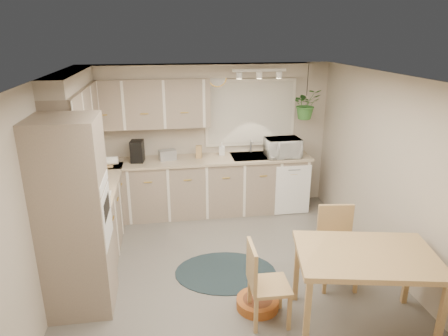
{
  "coord_description": "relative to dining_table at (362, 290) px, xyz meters",
  "views": [
    {
      "loc": [
        -0.72,
        -4.27,
        2.86
      ],
      "look_at": [
        0.02,
        0.55,
        1.19
      ],
      "focal_mm": 32.0,
      "sensor_mm": 36.0,
      "label": 1
    }
  ],
  "objects": [
    {
      "name": "floor",
      "position": [
        -1.16,
        1.15,
        -0.42
      ],
      "size": [
        4.2,
        4.2,
        0.0
      ],
      "primitive_type": "plane",
      "color": "#5E5A53",
      "rests_on": "ground"
    },
    {
      "name": "ceiling",
      "position": [
        -1.16,
        1.15,
        1.98
      ],
      "size": [
        4.2,
        4.2,
        0.0
      ],
      "primitive_type": "plane",
      "color": "silver",
      "rests_on": "wall_back"
    },
    {
      "name": "wall_back",
      "position": [
        -1.16,
        3.25,
        0.78
      ],
      "size": [
        4.0,
        0.04,
        2.4
      ],
      "primitive_type": "cube",
      "color": "#AFA290",
      "rests_on": "floor"
    },
    {
      "name": "wall_front",
      "position": [
        -1.16,
        -0.95,
        0.78
      ],
      "size": [
        4.0,
        0.04,
        2.4
      ],
      "primitive_type": "cube",
      "color": "#AFA290",
      "rests_on": "floor"
    },
    {
      "name": "wall_left",
      "position": [
        -3.16,
        1.15,
        0.78
      ],
      "size": [
        0.04,
        4.2,
        2.4
      ],
      "primitive_type": "cube",
      "color": "#AFA290",
      "rests_on": "floor"
    },
    {
      "name": "wall_right",
      "position": [
        0.84,
        1.15,
        0.78
      ],
      "size": [
        0.04,
        4.2,
        2.4
      ],
      "primitive_type": "cube",
      "color": "#AFA290",
      "rests_on": "floor"
    },
    {
      "name": "base_cab_left",
      "position": [
        -2.86,
        2.02,
        0.03
      ],
      "size": [
        0.6,
        1.85,
        0.9
      ],
      "primitive_type": "cube",
      "color": "gray",
      "rests_on": "floor"
    },
    {
      "name": "base_cab_back",
      "position": [
        -1.36,
        2.95,
        0.03
      ],
      "size": [
        3.6,
        0.6,
        0.9
      ],
      "primitive_type": "cube",
      "color": "gray",
      "rests_on": "floor"
    },
    {
      "name": "counter_left",
      "position": [
        -2.85,
        2.02,
        0.5
      ],
      "size": [
        0.64,
        1.89,
        0.04
      ],
      "primitive_type": "cube",
      "color": "tan",
      "rests_on": "base_cab_left"
    },
    {
      "name": "counter_back",
      "position": [
        -1.36,
        2.94,
        0.5
      ],
      "size": [
        3.64,
        0.64,
        0.04
      ],
      "primitive_type": "cube",
      "color": "tan",
      "rests_on": "base_cab_back"
    },
    {
      "name": "oven_stack",
      "position": [
        -2.83,
        0.77,
        0.63
      ],
      "size": [
        0.65,
        0.65,
        2.1
      ],
      "primitive_type": "cube",
      "color": "gray",
      "rests_on": "floor"
    },
    {
      "name": "wall_oven_face",
      "position": [
        -2.51,
        0.77,
        0.63
      ],
      "size": [
        0.02,
        0.56,
        0.58
      ],
      "primitive_type": "cube",
      "color": "white",
      "rests_on": "oven_stack"
    },
    {
      "name": "upper_cab_left",
      "position": [
        -2.98,
        2.15,
        1.41
      ],
      "size": [
        0.35,
        2.0,
        0.75
      ],
      "primitive_type": "cube",
      "color": "gray",
      "rests_on": "wall_left"
    },
    {
      "name": "upper_cab_back",
      "position": [
        -2.16,
        3.07,
        1.41
      ],
      "size": [
        2.0,
        0.35,
        0.75
      ],
      "primitive_type": "cube",
      "color": "gray",
      "rests_on": "wall_back"
    },
    {
      "name": "soffit_left",
      "position": [
        -3.01,
        2.15,
        1.88
      ],
      "size": [
        0.3,
        2.0,
        0.2
      ],
      "primitive_type": "cube",
      "color": "#AFA290",
      "rests_on": "wall_left"
    },
    {
      "name": "soffit_back",
      "position": [
        -1.36,
        3.1,
        1.88
      ],
      "size": [
        3.6,
        0.3,
        0.2
      ],
      "primitive_type": "cube",
      "color": "#AFA290",
      "rests_on": "wall_back"
    },
    {
      "name": "cooktop",
      "position": [
        -2.84,
        1.45,
        0.53
      ],
      "size": [
        0.52,
        0.58,
        0.02
      ],
      "primitive_type": "cube",
      "color": "white",
      "rests_on": "counter_left"
    },
    {
      "name": "range_hood",
      "position": [
        -2.86,
        1.45,
        0.98
      ],
      "size": [
        0.4,
        0.6,
        0.14
      ],
      "primitive_type": "cube",
      "color": "white",
      "rests_on": "upper_cab_left"
    },
    {
      "name": "window_blinds",
      "position": [
        -0.46,
        3.22,
        1.18
      ],
      "size": [
        1.4,
        0.02,
        1.0
      ],
      "primitive_type": "cube",
      "color": "silver",
      "rests_on": "wall_back"
    },
    {
      "name": "window_frame",
      "position": [
        -0.46,
        3.23,
        1.18
      ],
      "size": [
        1.5,
        0.02,
        1.1
      ],
      "primitive_type": "cube",
      "color": "silver",
      "rests_on": "wall_back"
    },
    {
      "name": "sink",
      "position": [
        -0.46,
        2.95,
        0.48
      ],
      "size": [
        0.7,
        0.48,
        0.1
      ],
      "primitive_type": "cube",
      "color": "#A4A7AC",
      "rests_on": "counter_back"
    },
    {
      "name": "dishwasher_front",
      "position": [
        0.14,
        2.64,
        0.01
      ],
      "size": [
        0.58,
        0.02,
        0.83
      ],
      "primitive_type": "cube",
      "color": "white",
      "rests_on": "base_cab_back"
    },
    {
      "name": "track_light_bar",
      "position": [
        -0.46,
        2.7,
        1.91
      ],
      "size": [
        0.8,
        0.04,
        0.04
      ],
      "primitive_type": "cube",
      "color": "white",
      "rests_on": "ceiling"
    },
    {
      "name": "wall_clock",
      "position": [
        -1.01,
        3.22,
        1.76
      ],
      "size": [
        0.3,
        0.03,
        0.3
      ],
      "primitive_type": "cylinder",
      "rotation": [
        1.57,
        0.0,
        0.0
      ],
      "color": "gold",
      "rests_on": "wall_back"
    },
    {
      "name": "dining_table",
      "position": [
        0.0,
        0.0,
        0.0
      ],
      "size": [
        1.47,
        1.13,
        0.83
      ],
      "primitive_type": "cube",
      "rotation": [
        0.0,
        0.0,
        -0.2
      ],
      "color": "tan",
      "rests_on": "floor"
    },
    {
      "name": "chair_left",
      "position": [
        -0.9,
        0.21,
        0.03
      ],
      "size": [
        0.43,
        0.43,
        0.89
      ],
      "primitive_type": "cube",
      "rotation": [
        0.0,
        0.0,
        -1.6
      ],
      "color": "tan",
      "rests_on": "floor"
    },
    {
      "name": "chair_back",
      "position": [
        0.05,
        0.7,
        0.05
      ],
      "size": [
        0.49,
        0.49,
        0.94
      ],
      "primitive_type": "cube",
      "rotation": [
        0.0,
        0.0,
        3.02
      ],
      "color": "tan",
      "rests_on": "floor"
    },
    {
      "name": "braided_rug",
      "position": [
        -1.21,
        1.13,
        -0.41
      ],
      "size": [
        1.4,
        1.13,
        0.01
      ],
      "primitive_type": "ellipsoid",
      "rotation": [
        0.0,
        0.0,
        -0.15
      ],
      "color": "black",
      "rests_on": "floor"
    },
    {
      "name": "pet_bed",
      "position": [
        -0.96,
        0.42,
        -0.36
      ],
      "size": [
        0.5,
        0.5,
        0.11
      ],
      "primitive_type": "cylinder",
      "rotation": [
        0.0,
        0.0,
        0.08
      ],
      "color": "#A54A21",
      "rests_on": "floor"
    },
    {
      "name": "microwave",
      "position": [
        -0.0,
        2.85,
        0.71
      ],
      "size": [
        0.56,
        0.33,
        0.37
      ],
      "primitive_type": "imported",
      "rotation": [
        0.0,
        0.0,
        0.05
      ],
      "color": "white",
      "rests_on": "counter_back"
    },
    {
      "name": "soap_bottle",
      "position": [
        -0.96,
        3.1,
        0.57
      ],
      "size": [
        0.13,
        0.22,
        0.1
      ],
      "primitive_type": "imported",
      "rotation": [
        0.0,
        0.0,
        -0.16
      ],
      "color": "white",
      "rests_on": "counter_back"
    },
    {
      "name": "hanging_plant",
      "position": [
        0.35,
        2.85,
        1.32
      ],
      "size": [
        0.48,
        0.52,
        0.37
      ],
      "primitive_type": "imported",
      "rotation": [
        0.0,
        0.0,
        0.1
      ],
      "color": "#326829",
      "rests_on": "ceiling"
    },
    {
      "name": "coffee_maker",
      "position": [
        -2.31,
        2.95,
        0.69
      ],
      "size": [
        0.22,
        0.25,
        0.34
      ],
      "primitive_type": "cube",
      "rotation": [
        0.0,
        0.0,
        -0.12
      ],
      "color": "black",
      "rests_on": "counter_back"
    },
    {
      "name": "toaster",
      "position": [
        -1.84,
        2.97,
        0.6
      ],
      "size": [
        0.29,
        0.2,
        0.16
      ],
      "primitive_type": "cube",
      "rotation": [
        0.0,
        0.0,
        0.22
      ],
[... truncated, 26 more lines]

